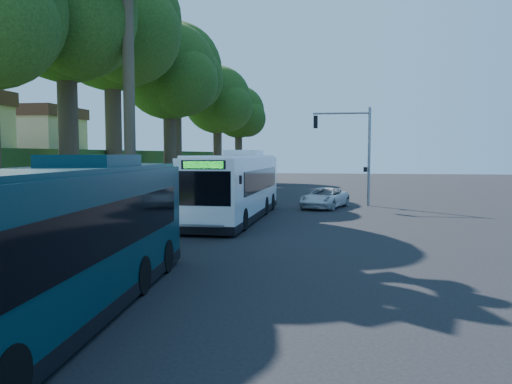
% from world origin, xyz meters
% --- Properties ---
extents(ground, '(140.00, 140.00, 0.00)m').
position_xyz_m(ground, '(0.00, 0.00, 0.00)').
color(ground, black).
rests_on(ground, ground).
extents(sidewalk, '(4.50, 70.00, 0.12)m').
position_xyz_m(sidewalk, '(-7.30, 0.00, 0.06)').
color(sidewalk, gray).
rests_on(sidewalk, ground).
extents(red_curb, '(0.25, 30.00, 0.13)m').
position_xyz_m(red_curb, '(-5.00, -4.00, 0.07)').
color(red_curb, maroon).
rests_on(red_curb, ground).
extents(grass_verge, '(8.00, 70.00, 0.06)m').
position_xyz_m(grass_verge, '(-13.00, 5.00, 0.03)').
color(grass_verge, '#234719').
rests_on(grass_verge, ground).
extents(bus_shelter, '(3.20, 1.51, 2.55)m').
position_xyz_m(bus_shelter, '(-7.26, -2.86, 1.81)').
color(bus_shelter, black).
rests_on(bus_shelter, ground).
extents(stop_sign_pole, '(0.35, 0.06, 3.17)m').
position_xyz_m(stop_sign_pole, '(-5.40, -5.00, 2.08)').
color(stop_sign_pole, gray).
rests_on(stop_sign_pole, ground).
extents(traffic_signal_pole, '(4.10, 0.30, 7.00)m').
position_xyz_m(traffic_signal_pole, '(3.78, 10.00, 4.42)').
color(traffic_signal_pole, gray).
rests_on(traffic_signal_pole, ground).
extents(hillside_backdrop, '(24.00, 60.00, 8.80)m').
position_xyz_m(hillside_backdrop, '(-26.30, 15.10, 2.44)').
color(hillside_backdrop, '#234719').
rests_on(hillside_backdrop, ground).
extents(tree_0, '(8.40, 8.00, 15.70)m').
position_xyz_m(tree_0, '(-12.40, -0.02, 11.20)').
color(tree_0, '#382B1E').
rests_on(tree_0, ground).
extents(tree_1, '(10.50, 10.00, 18.26)m').
position_xyz_m(tree_1, '(-13.37, 7.98, 12.73)').
color(tree_1, '#382B1E').
rests_on(tree_1, ground).
extents(tree_2, '(8.82, 8.40, 15.12)m').
position_xyz_m(tree_2, '(-11.89, 15.98, 10.48)').
color(tree_2, '#382B1E').
rests_on(tree_2, ground).
extents(tree_3, '(10.08, 9.60, 17.28)m').
position_xyz_m(tree_3, '(-13.88, 23.98, 11.98)').
color(tree_3, '#382B1E').
rests_on(tree_3, ground).
extents(tree_4, '(8.40, 8.00, 14.14)m').
position_xyz_m(tree_4, '(-11.40, 31.98, 9.73)').
color(tree_4, '#382B1E').
rests_on(tree_4, ground).
extents(tree_5, '(7.35, 7.00, 12.86)m').
position_xyz_m(tree_5, '(-10.41, 39.99, 8.96)').
color(tree_5, '#382B1E').
rests_on(tree_5, ground).
extents(white_bus, '(3.10, 13.26, 3.93)m').
position_xyz_m(white_bus, '(-3.11, 1.49, 1.92)').
color(white_bus, white).
rests_on(white_bus, ground).
extents(teal_bus, '(3.57, 12.52, 3.68)m').
position_xyz_m(teal_bus, '(-3.63, -16.22, 1.80)').
color(teal_bus, '#092A32').
rests_on(teal_bus, ground).
extents(pickup, '(3.70, 5.42, 1.38)m').
position_xyz_m(pickup, '(1.73, 8.12, 0.69)').
color(pickup, silver).
rests_on(pickup, ground).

